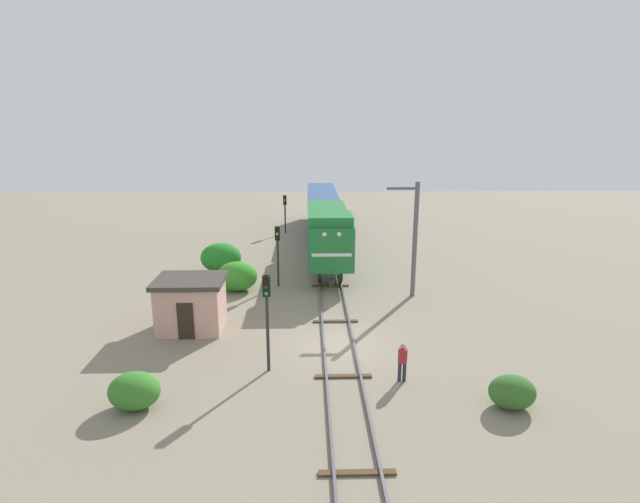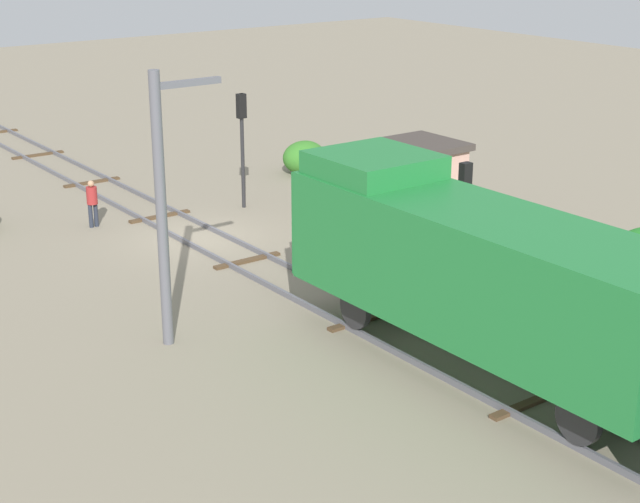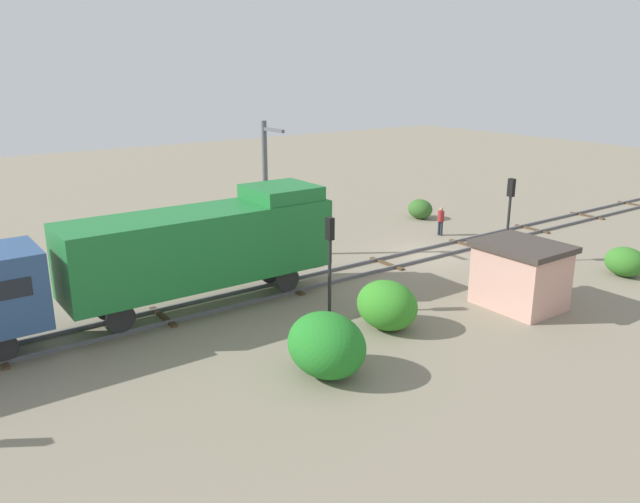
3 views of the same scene
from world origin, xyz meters
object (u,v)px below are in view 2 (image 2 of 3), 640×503
at_px(locomotive, 473,266).
at_px(relay_hut, 411,180).
at_px(traffic_signal_near, 242,129).
at_px(worker_near_track, 92,200).
at_px(traffic_signal_mid, 464,204).
at_px(catenary_mast, 163,203).

relative_size(locomotive, relay_hut, 3.31).
xyz_separation_m(locomotive, traffic_signal_near, (-3.20, -15.22, 0.22)).
xyz_separation_m(locomotive, worker_near_track, (2.40, -16.30, -1.78)).
bearing_deg(traffic_signal_near, traffic_signal_mid, 91.00).
xyz_separation_m(catenary_mast, relay_hut, (-12.43, -4.74, -2.38)).
bearing_deg(traffic_signal_mid, relay_hut, -121.01).
bearing_deg(locomotive, catenary_mast, -49.92).
relative_size(traffic_signal_mid, relay_hut, 1.14).
distance_m(worker_near_track, catenary_mast, 11.09).
distance_m(locomotive, traffic_signal_near, 15.56).
distance_m(traffic_signal_near, traffic_signal_mid, 11.45).
bearing_deg(worker_near_track, traffic_signal_mid, -70.89).
bearing_deg(traffic_signal_mid, catenary_mast, -14.04).
xyz_separation_m(traffic_signal_near, relay_hut, (-4.30, 4.63, -1.60)).
bearing_deg(locomotive, worker_near_track, -81.62).
distance_m(traffic_signal_near, catenary_mast, 12.42).
height_order(locomotive, traffic_signal_mid, locomotive).
relative_size(locomotive, traffic_signal_near, 2.69).
height_order(traffic_signal_near, worker_near_track, traffic_signal_near).
bearing_deg(traffic_signal_near, relay_hut, 132.91).
bearing_deg(worker_near_track, catenary_mast, -109.38).
bearing_deg(traffic_signal_mid, locomotive, 48.01).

